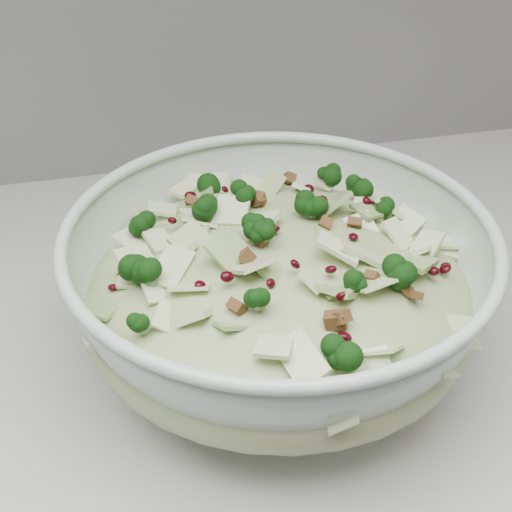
{
  "coord_description": "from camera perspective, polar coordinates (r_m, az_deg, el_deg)",
  "views": [
    {
      "loc": [
        -0.03,
        1.16,
        1.33
      ],
      "look_at": [
        0.08,
        1.62,
        1.0
      ],
      "focal_mm": 50.0,
      "sensor_mm": 36.0,
      "label": 1
    }
  ],
  "objects": [
    {
      "name": "mixing_bowl",
      "position": [
        0.58,
        1.79,
        -3.03
      ],
      "size": [
        0.45,
        0.45,
        0.14
      ],
      "rotation": [
        0.0,
        0.0,
        -0.42
      ],
      "color": "silver",
      "rests_on": "counter"
    },
    {
      "name": "salad",
      "position": [
        0.57,
        1.83,
        -1.27
      ],
      "size": [
        0.44,
        0.44,
        0.14
      ],
      "rotation": [
        0.0,
        0.0,
        -0.83
      ],
      "color": "#A6B27A",
      "rests_on": "mixing_bowl"
    }
  ]
}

